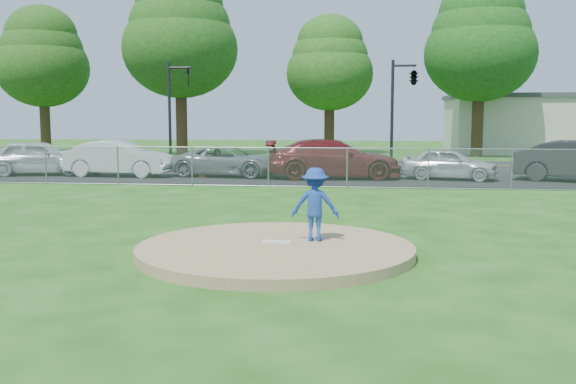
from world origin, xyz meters
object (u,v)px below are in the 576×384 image
Objects in this scene: parked_car_pearl at (450,164)px; pitcher at (315,204)px; parked_car_white at (119,158)px; commercial_building at (560,123)px; parked_car_darkred at (333,159)px; tree_left at (180,34)px; parked_car_gray at (228,161)px; traffic_signal_left at (174,104)px; parked_car_silver at (39,157)px; tree_center at (330,63)px; tree_right at (480,40)px; tree_far_left at (42,56)px; traffic_cone at (203,169)px; traffic_signal_center at (412,79)px.

pitcher is at bearing 176.45° from parked_car_pearl.
pitcher reaches higher than parked_car_white.
parked_car_white is at bearing -138.34° from commercial_building.
parked_car_darkred reaches higher than pitcher.
tree_left is 17.30m from parked_car_white.
parked_car_gray is at bearing -66.44° from tree_left.
traffic_signal_left is at bearing 78.68° from parked_car_pearl.
pitcher is 0.37× the size of parked_car_pearl.
parked_car_silver is 8.79m from parked_car_gray.
commercial_building is at bearing -111.46° from pitcher.
tree_center reaches higher than traffic_signal_left.
parked_car_gray is 0.83× the size of parked_car_darkred.
tree_left is at bearing 59.64° from parked_car_pearl.
parked_car_silver is 0.98× the size of parked_car_white.
tree_right is at bearing 2.86° from tree_left.
tree_far_left is 2.26× the size of parked_car_silver.
parked_car_pearl is (14.56, 0.22, -0.12)m from parked_car_white.
tree_far_left is 22.52m from parked_car_white.
parked_car_silver is (-13.95, 15.05, -0.11)m from pitcher.
tree_center reaches higher than traffic_cone.
parked_car_silver is at bearing -123.56° from tree_center.
parked_car_gray is at bearing 28.69° from traffic_cone.
parked_car_gray is (17.55, -17.03, -6.38)m from tree_far_left.
parked_car_gray is at bearing -129.99° from tree_right.
traffic_signal_center is 1.41× the size of parked_car_pearl.
parked_car_darkred reaches higher than traffic_cone.
tree_left reaches higher than traffic_signal_center.
pitcher is at bearing -68.95° from tree_left.
pitcher is 2.08× the size of traffic_cone.
tree_right is 25.62m from parked_car_white.
tree_right is at bearing -34.31° from parked_car_darkred.
tree_left is at bearing 29.89° from parked_car_darkred.
traffic_signal_center is at bearing -116.71° from tree_right.
traffic_cone is 0.15× the size of parked_car_silver.
pitcher is 15.08m from parked_car_darkred.
tree_left is (11.00, -2.00, 1.18)m from tree_far_left.
traffic_signal_left reaches higher than parked_car_pearl.
tree_right is at bearing -11.31° from tree_center.
parked_car_pearl is (-10.77, -22.32, -1.47)m from commercial_building.
traffic_signal_center is 0.96× the size of parked_car_darkred.
parked_car_silver is 18.46m from parked_car_pearl.
parked_car_silver is at bearing 91.08° from parked_car_white.
parked_car_silver is at bearing 178.76° from traffic_cone.
commercial_building is 38.64m from tree_far_left.
pitcher reaches higher than parked_car_gray.
traffic_signal_center reaches higher than parked_car_gray.
traffic_signal_center is at bearing -97.87° from pitcher.
tree_far_left is at bearing -177.27° from tree_center.
tree_left is 2.15× the size of parked_car_darkred.
commercial_building is 4.13× the size of parked_car_pearl.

